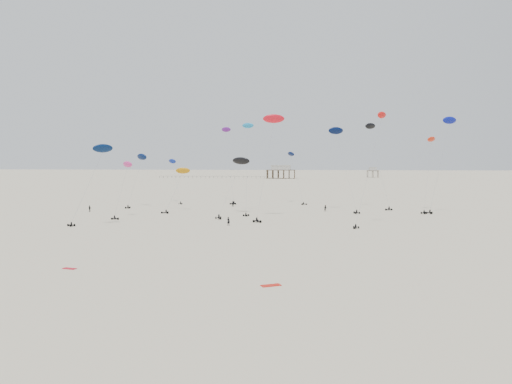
# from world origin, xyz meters

# --- Properties ---
(ground_plane) EXTENTS (900.00, 900.00, 0.00)m
(ground_plane) POSITION_xyz_m (0.00, 200.00, 0.00)
(ground_plane) COLOR beige
(pavilion_main) EXTENTS (21.00, 13.00, 9.80)m
(pavilion_main) POSITION_xyz_m (-10.00, 350.00, 4.22)
(pavilion_main) COLOR brown
(pavilion_main) RESTS_ON ground
(pavilion_small) EXTENTS (9.00, 7.00, 8.00)m
(pavilion_small) POSITION_xyz_m (60.00, 380.00, 3.49)
(pavilion_small) COLOR brown
(pavilion_small) RESTS_ON ground
(pier_fence) EXTENTS (80.20, 0.20, 1.50)m
(pier_fence) POSITION_xyz_m (-62.00, 350.00, 0.77)
(pier_fence) COLOR black
(pier_fence) RESTS_ON ground
(rig_0) EXTENTS (8.44, 13.62, 17.01)m
(rig_0) POSITION_xyz_m (-32.79, 142.26, 10.48)
(rig_0) COLOR black
(rig_0) RESTS_ON ground
(rig_1) EXTENTS (3.97, 15.58, 25.75)m
(rig_1) POSITION_xyz_m (-4.93, 112.66, 15.06)
(rig_1) COLOR black
(rig_1) RESTS_ON ground
(rig_2) EXTENTS (7.72, 16.81, 27.05)m
(rig_2) POSITION_xyz_m (-15.21, 144.64, 15.94)
(rig_2) COLOR black
(rig_2) RESTS_ON ground
(rig_3) EXTENTS (8.55, 12.42, 25.03)m
(rig_3) POSITION_xyz_m (24.57, 90.89, 15.73)
(rig_3) COLOR black
(rig_3) RESTS_ON ground
(rig_4) EXTENTS (7.13, 15.42, 22.30)m
(rig_4) POSITION_xyz_m (43.26, 122.26, 13.27)
(rig_4) COLOR black
(rig_4) RESTS_ON ground
(rig_5) EXTENTS (6.98, 18.00, 19.18)m
(rig_5) POSITION_xyz_m (-7.12, 109.25, 11.07)
(rig_5) COLOR black
(rig_5) RESTS_ON ground
(rig_6) EXTENTS (7.13, 12.40, 17.81)m
(rig_6) POSITION_xyz_m (6.18, 143.60, 12.01)
(rig_6) COLOR black
(rig_6) RESTS_ON ground
(rig_7) EXTENTS (8.31, 14.71, 24.09)m
(rig_7) POSITION_xyz_m (19.41, 121.65, 17.23)
(rig_7) COLOR black
(rig_7) RESTS_ON ground
(rig_8) EXTENTS (5.47, 11.16, 13.39)m
(rig_8) POSITION_xyz_m (-24.00, 114.05, 7.62)
(rig_8) COLOR black
(rig_8) RESTS_ON ground
(rig_9) EXTENTS (9.36, 7.89, 25.19)m
(rig_9) POSITION_xyz_m (45.96, 118.05, 17.88)
(rig_9) COLOR black
(rig_9) RESTS_ON ground
(rig_10) EXTENTS (3.63, 9.97, 14.04)m
(rig_10) POSITION_xyz_m (-33.17, 98.84, 8.61)
(rig_10) COLOR black
(rig_10) RESTS_ON ground
(rig_11) EXTENTS (7.11, 15.36, 25.80)m
(rig_11) POSITION_xyz_m (29.97, 131.15, 17.47)
(rig_11) COLOR black
(rig_11) RESTS_ON ground
(rig_12) EXTENTS (6.70, 15.87, 26.12)m
(rig_12) POSITION_xyz_m (1.99, 102.75, 19.55)
(rig_12) COLOR black
(rig_12) RESTS_ON ground
(rig_13) EXTENTS (4.85, 10.96, 16.21)m
(rig_13) POSITION_xyz_m (-38.67, 125.74, 11.90)
(rig_13) COLOR black
(rig_13) RESTS_ON ground
(rig_14) EXTENTS (8.99, 6.76, 17.42)m
(rig_14) POSITION_xyz_m (-33.34, 84.44, 13.36)
(rig_14) COLOR black
(rig_14) RESTS_ON ground
(spectator_0) EXTENTS (0.93, 0.80, 2.16)m
(spectator_0) POSITION_xyz_m (-5.65, 86.29, 0.00)
(spectator_0) COLOR black
(spectator_0) RESTS_ON ground
(spectator_1) EXTENTS (1.02, 0.65, 2.00)m
(spectator_1) POSITION_xyz_m (15.52, 117.61, 0.00)
(spectator_1) COLOR black
(spectator_1) RESTS_ON ground
(spectator_2) EXTENTS (1.30, 1.00, 1.95)m
(spectator_2) POSITION_xyz_m (-47.00, 110.02, 0.00)
(spectator_2) COLOR black
(spectator_2) RESTS_ON ground
(spectator_3) EXTENTS (0.76, 0.54, 2.02)m
(spectator_3) POSITION_xyz_m (-11.21, 128.00, 0.00)
(spectator_3) COLOR black
(spectator_3) RESTS_ON ground
(grounded_kite_a) EXTENTS (2.37, 1.82, 0.08)m
(grounded_kite_a) POSITION_xyz_m (7.16, 37.34, 0.00)
(grounded_kite_a) COLOR red
(grounded_kite_a) RESTS_ON ground
(grounded_kite_b) EXTENTS (1.92, 1.13, 0.07)m
(grounded_kite_b) POSITION_xyz_m (-18.93, 43.03, 0.00)
(grounded_kite_b) COLOR red
(grounded_kite_b) RESTS_ON ground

